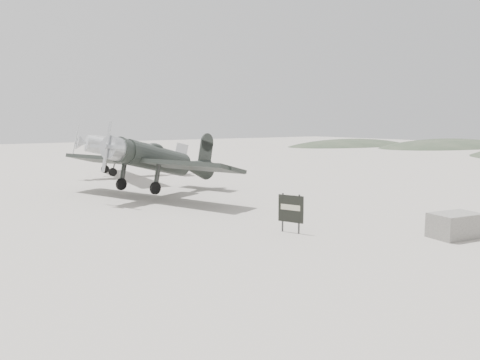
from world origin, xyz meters
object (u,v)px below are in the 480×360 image
object	(u,v)px
lowwing_monoplane	(162,160)
sign_board	(291,209)
highwing_monoplane	(129,148)
equipment_block	(455,225)

from	to	relation	value
lowwing_monoplane	sign_board	size ratio (longest dim) A/B	7.85
lowwing_monoplane	highwing_monoplane	xyz separation A→B (m)	(2.03, 9.90, 0.15)
highwing_monoplane	sign_board	world-z (taller)	highwing_monoplane
equipment_block	sign_board	size ratio (longest dim) A/B	1.20
sign_board	lowwing_monoplane	bearing A→B (deg)	68.32
lowwing_monoplane	equipment_block	xyz separation A→B (m)	(4.53, -14.88, -1.57)
highwing_monoplane	sign_board	bearing A→B (deg)	-89.07
lowwing_monoplane	highwing_monoplane	world-z (taller)	lowwing_monoplane
lowwing_monoplane	sign_board	bearing A→B (deg)	-109.18
equipment_block	highwing_monoplane	bearing A→B (deg)	95.77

